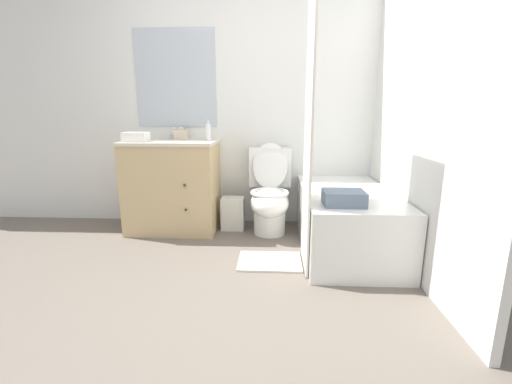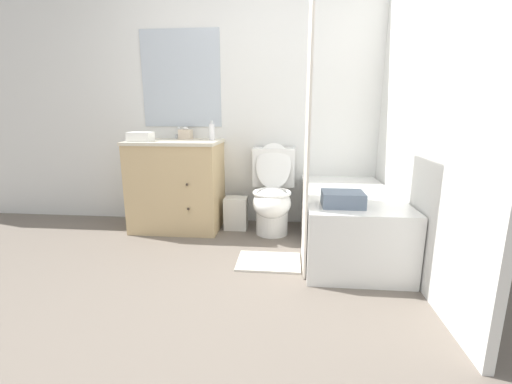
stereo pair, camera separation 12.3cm
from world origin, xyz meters
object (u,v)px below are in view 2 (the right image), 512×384
Objects in this scene: tissue_box at (186,134)px; hand_towel_folded at (140,137)px; bathtub at (347,220)px; soap_dispenser at (212,132)px; sink_faucet at (182,135)px; wastebasket at (236,213)px; bath_towel_folded at (343,199)px; bath_mat at (269,262)px; toilet at (272,195)px; vanity_cabinet at (177,184)px.

tissue_box is 0.56× the size of hand_towel_folded.
bathtub is 1.49m from soap_dispenser.
sink_faucet is 0.96m from wastebasket.
bathtub is 1.10m from wastebasket.
bath_mat is (-0.51, 0.10, -0.54)m from bath_towel_folded.
hand_towel_folded reaches higher than toilet.
hand_towel_folded reaches higher than bathtub.
bathtub is at bearing -29.57° from toilet.
hand_towel_folded is 1.92m from bath_towel_folded.
soap_dispenser is 0.66m from hand_towel_folded.
sink_faucet is 1.17× the size of tissue_box.
wastebasket is (0.57, 0.02, -0.29)m from vanity_cabinet.
toilet is (0.94, -0.25, -0.53)m from sink_faucet.
bath_mat is (0.01, -0.71, -0.36)m from toilet.
bathtub is 0.76m from bath_mat.
soap_dispenser reaches higher than hand_towel_folded.
vanity_cabinet is at bearing -104.93° from tissue_box.
sink_faucet is at bearing 134.72° from bath_mat.
hand_towel_folded reaches higher than vanity_cabinet.
tissue_box reaches higher than bath_mat.
tissue_box is at bearing 155.73° from soap_dispenser.
vanity_cabinet is 0.63× the size of bathtub.
bath_towel_folded is at bearing -36.02° from sink_faucet.
vanity_cabinet is 6.12× the size of sink_faucet.
soap_dispenser reaches higher than sink_faucet.
tissue_box reaches higher than bathtub.
bathtub is 0.55m from bath_towel_folded.
soap_dispenser reaches higher than tissue_box.
wastebasket is 2.59× the size of tissue_box.
sink_faucet reaches higher than bath_mat.
toilet is 6.97× the size of tissue_box.
tissue_box is (-0.89, 0.23, 0.55)m from toilet.
bath_mat is at bearing -53.21° from soap_dispenser.
soap_dispenser is at bearing 16.11° from hand_towel_folded.
soap_dispenser reaches higher than bath_towel_folded.
wastebasket is 0.83m from soap_dispenser.
bathtub is 2.00m from hand_towel_folded.
toilet is 4.57× the size of soap_dispenser.
hand_towel_folded is (-1.86, 0.28, 0.66)m from bathtub.
tissue_box is (-1.53, 0.59, 0.67)m from bathtub.
vanity_cabinet is 1.03× the size of toilet.
tissue_box is 0.43× the size of bath_towel_folded.
bath_towel_folded is at bearing -22.63° from hand_towel_folded.
sink_faucet reaches higher than hand_towel_folded.
bath_towel_folded reaches higher than wastebasket.
bath_mat is (-0.63, -0.34, -0.24)m from bathtub.
vanity_cabinet is at bearing 165.50° from bathtub.
vanity_cabinet reaches higher than bath_mat.
bath_mat is (0.95, -0.96, -0.90)m from sink_faucet.
soap_dispenser is (0.35, 0.05, 0.51)m from vanity_cabinet.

